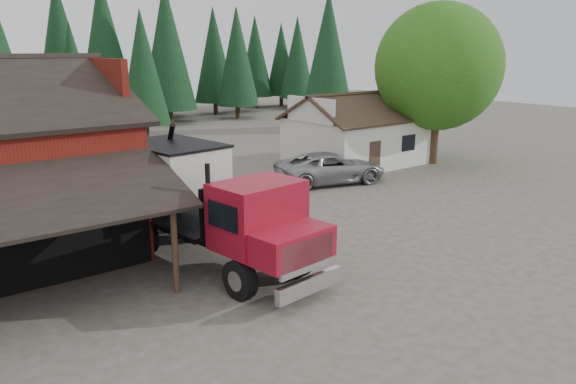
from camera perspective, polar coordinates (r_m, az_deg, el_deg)
ground at (r=19.52m, az=6.68°, el=-7.88°), size 120.00×120.00×0.00m
farmhouse at (r=36.89m, az=7.05°, el=5.45°), size 8.60×6.42×4.65m
deciduous_tree at (r=37.51m, az=15.04°, el=11.74°), size 8.00×8.00×10.20m
conifer_backdrop at (r=56.71m, az=-24.71°, el=5.68°), size 76.00×16.00×16.00m
near_pine_b at (r=46.72m, az=-14.55°, el=12.20°), size 3.96×3.96×10.40m
near_pine_c at (r=52.08m, az=4.09°, el=13.91°), size 4.84×4.84×12.40m
feed_truck at (r=19.88m, az=-8.64°, el=-0.89°), size 3.92×10.56×4.66m
silver_car at (r=31.50m, az=4.38°, el=2.48°), size 6.75×4.47×1.72m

